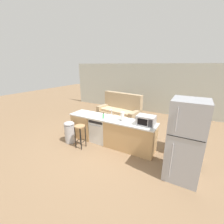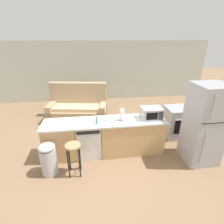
# 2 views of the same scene
# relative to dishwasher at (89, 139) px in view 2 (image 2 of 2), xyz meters

# --- Properties ---
(ground_plane) EXTENTS (24.00, 24.00, 0.00)m
(ground_plane) POSITION_rel_dishwasher_xyz_m (0.25, 0.00, -0.42)
(ground_plane) COLOR #896B4C
(wall_back) EXTENTS (10.00, 0.06, 2.60)m
(wall_back) POSITION_rel_dishwasher_xyz_m (0.55, 4.20, 0.88)
(wall_back) COLOR beige
(wall_back) RESTS_ON ground_plane
(kitchen_counter) EXTENTS (2.94, 0.66, 0.90)m
(kitchen_counter) POSITION_rel_dishwasher_xyz_m (0.49, 0.00, -0.00)
(kitchen_counter) COLOR tan
(kitchen_counter) RESTS_ON ground_plane
(dishwasher) EXTENTS (0.58, 0.61, 0.84)m
(dishwasher) POSITION_rel_dishwasher_xyz_m (0.00, 0.00, 0.00)
(dishwasher) COLOR white
(dishwasher) RESTS_ON ground_plane
(stove_range) EXTENTS (0.76, 0.68, 0.90)m
(stove_range) POSITION_rel_dishwasher_xyz_m (2.60, 0.55, 0.03)
(stove_range) COLOR #A8AAB2
(stove_range) RESTS_ON ground_plane
(refrigerator) EXTENTS (0.72, 0.73, 1.87)m
(refrigerator) POSITION_rel_dishwasher_xyz_m (2.60, -0.55, 0.51)
(refrigerator) COLOR #A8AAB2
(refrigerator) RESTS_ON ground_plane
(microwave) EXTENTS (0.50, 0.37, 0.28)m
(microwave) POSITION_rel_dishwasher_xyz_m (1.54, -0.00, 0.62)
(microwave) COLOR #B7B7BC
(microwave) RESTS_ON kitchen_counter
(sink_faucet) EXTENTS (0.07, 0.18, 0.30)m
(sink_faucet) POSITION_rel_dishwasher_xyz_m (0.42, 0.01, 0.61)
(sink_faucet) COLOR silver
(sink_faucet) RESTS_ON kitchen_counter
(paper_towel_roll) EXTENTS (0.14, 0.14, 0.28)m
(paper_towel_roll) POSITION_rel_dishwasher_xyz_m (0.82, -0.01, 0.62)
(paper_towel_roll) COLOR #4C4C51
(paper_towel_roll) RESTS_ON kitchen_counter
(soap_bottle) EXTENTS (0.06, 0.06, 0.18)m
(soap_bottle) POSITION_rel_dishwasher_xyz_m (0.20, -0.12, 0.55)
(soap_bottle) COLOR #4CB266
(soap_bottle) RESTS_ON kitchen_counter
(kettle) EXTENTS (0.21, 0.17, 0.19)m
(kettle) POSITION_rel_dishwasher_xyz_m (2.77, 0.42, 0.56)
(kettle) COLOR #B2B2B7
(kettle) RESTS_ON stove_range
(bar_stool) EXTENTS (0.32, 0.32, 0.74)m
(bar_stool) POSITION_rel_dishwasher_xyz_m (-0.32, -0.67, 0.11)
(bar_stool) COLOR tan
(bar_stool) RESTS_ON ground_plane
(trash_bin) EXTENTS (0.35, 0.35, 0.74)m
(trash_bin) POSITION_rel_dishwasher_xyz_m (-0.86, -0.58, -0.04)
(trash_bin) COLOR #B7B7BC
(trash_bin) RESTS_ON ground_plane
(couch) EXTENTS (2.11, 1.19, 1.27)m
(couch) POSITION_rel_dishwasher_xyz_m (-0.35, 2.17, -0.03)
(couch) COLOR tan
(couch) RESTS_ON ground_plane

